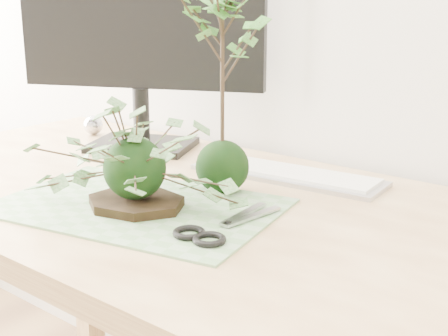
{
  "coord_description": "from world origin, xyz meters",
  "views": [
    {
      "loc": [
        0.55,
        0.46,
        1.09
      ],
      "look_at": [
        0.0,
        1.14,
        0.84
      ],
      "focal_mm": 50.0,
      "sensor_mm": 36.0,
      "label": 1
    }
  ],
  "objects_px": {
    "desk": "(214,251)",
    "ivy_kokedama": "(133,140)",
    "keyboard": "(287,174)",
    "maple_kokedama": "(222,34)",
    "monitor": "(141,20)"
  },
  "relations": [
    {
      "from": "ivy_kokedama",
      "to": "keyboard",
      "type": "relative_size",
      "value": 0.83
    },
    {
      "from": "keyboard",
      "to": "monitor",
      "type": "bearing_deg",
      "value": 175.22
    },
    {
      "from": "ivy_kokedama",
      "to": "keyboard",
      "type": "bearing_deg",
      "value": 73.92
    },
    {
      "from": "ivy_kokedama",
      "to": "monitor",
      "type": "relative_size",
      "value": 0.62
    },
    {
      "from": "desk",
      "to": "maple_kokedama",
      "type": "distance_m",
      "value": 0.37
    },
    {
      "from": "ivy_kokedama",
      "to": "keyboard",
      "type": "distance_m",
      "value": 0.35
    },
    {
      "from": "desk",
      "to": "ivy_kokedama",
      "type": "distance_m",
      "value": 0.25
    },
    {
      "from": "desk",
      "to": "keyboard",
      "type": "height_order",
      "value": "keyboard"
    },
    {
      "from": "ivy_kokedama",
      "to": "maple_kokedama",
      "type": "distance_m",
      "value": 0.23
    },
    {
      "from": "desk",
      "to": "ivy_kokedama",
      "type": "relative_size",
      "value": 4.89
    },
    {
      "from": "keyboard",
      "to": "desk",
      "type": "bearing_deg",
      "value": -97.93
    },
    {
      "from": "maple_kokedama",
      "to": "monitor",
      "type": "xyz_separation_m",
      "value": [
        -0.35,
        0.15,
        0.01
      ]
    },
    {
      "from": "maple_kokedama",
      "to": "keyboard",
      "type": "relative_size",
      "value": 1.02
    },
    {
      "from": "desk",
      "to": "maple_kokedama",
      "type": "bearing_deg",
      "value": 115.77
    },
    {
      "from": "desk",
      "to": "maple_kokedama",
      "type": "relative_size",
      "value": 3.99
    }
  ]
}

